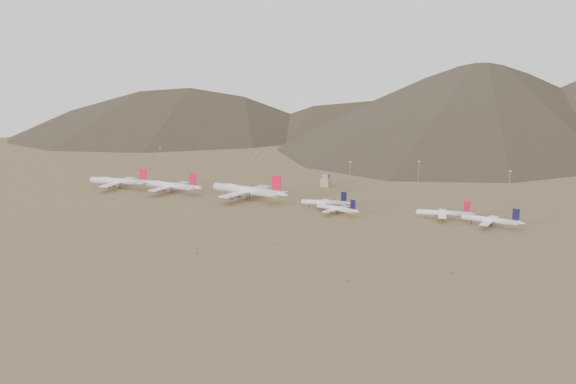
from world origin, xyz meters
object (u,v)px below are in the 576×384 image
at_px(narrowbody_b, 337,209).
at_px(widebody_east, 247,190).
at_px(narrowbody_a, 325,202).
at_px(widebody_centre, 171,185).
at_px(widebody_west, 119,181).
at_px(control_tower, 326,181).

bearing_deg(narrowbody_b, widebody_east, -176.43).
bearing_deg(narrowbody_a, widebody_centre, 167.59).
bearing_deg(narrowbody_a, narrowbody_b, -57.51).
distance_m(widebody_west, control_tower, 191.12).
bearing_deg(widebody_centre, widebody_east, 5.51).
distance_m(widebody_centre, narrowbody_b, 164.55).
relative_size(narrowbody_a, control_tower, 3.35).
xyz_separation_m(widebody_west, narrowbody_a, (202.64, 6.15, -2.34)).
height_order(widebody_centre, narrowbody_b, widebody_centre).
bearing_deg(widebody_east, narrowbody_b, -2.73).
bearing_deg(control_tower, widebody_west, -151.99).
distance_m(widebody_west, narrowbody_a, 202.74).
relative_size(widebody_east, narrowbody_a, 1.94).
distance_m(narrowbody_a, control_tower, 90.21).
relative_size(widebody_centre, control_tower, 5.33).
distance_m(widebody_west, widebody_centre, 55.16).
bearing_deg(widebody_west, narrowbody_b, -12.26).
xyz_separation_m(widebody_west, control_tower, (168.73, 89.74, -1.40)).
relative_size(widebody_west, narrowbody_b, 1.68).
height_order(narrowbody_b, control_tower, narrowbody_b).
xyz_separation_m(widebody_east, narrowbody_a, (71.75, -1.11, -3.67)).
distance_m(widebody_east, control_tower, 90.79).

